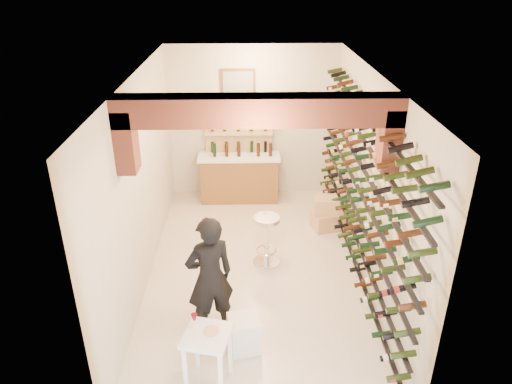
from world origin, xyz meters
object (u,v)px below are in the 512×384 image
chrome_barstool (267,237)px  crate_lower (328,220)px  back_counter (239,176)px  wine_rack (356,185)px  person (210,277)px  tasting_table (207,343)px  white_stool (244,333)px

chrome_barstool → crate_lower: size_ratio=1.57×
back_counter → chrome_barstool: size_ratio=1.91×
wine_rack → chrome_barstool: (-1.36, 0.21, -1.03)m
wine_rack → person: wine_rack is taller
person → chrome_barstool: size_ratio=2.00×
tasting_table → white_stool: 0.81m
back_counter → chrome_barstool: bearing=-79.0°
tasting_table → crate_lower: 4.23m
white_stool → chrome_barstool: bearing=79.1°
person → chrome_barstool: bearing=-140.2°
back_counter → chrome_barstool: (0.47, -2.44, -0.02)m
wine_rack → chrome_barstool: wine_rack is taller
wine_rack → tasting_table: (-2.16, -2.33, -0.92)m
crate_lower → white_stool: bearing=-117.3°
back_counter → white_stool: 4.42m
tasting_table → chrome_barstool: tasting_table is taller
tasting_table → wine_rack: bearing=60.3°
chrome_barstool → crate_lower: 1.71m
wine_rack → person: (-2.18, -1.42, -0.66)m
tasting_table → chrome_barstool: size_ratio=1.04×
tasting_table → back_counter: bearing=99.4°
tasting_table → white_stool: tasting_table is taller
person → chrome_barstool: 1.86m
chrome_barstool → crate_lower: chrome_barstool is taller
back_counter → tasting_table: 4.99m
back_counter → chrome_barstool: 2.49m
white_stool → crate_lower: white_stool is taller
wine_rack → crate_lower: size_ratio=10.05×
wine_rack → tasting_table: bearing=-132.8°
person → tasting_table: bearing=67.7°
white_stool → chrome_barstool: chrome_barstool is taller
crate_lower → person: bearing=-126.5°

